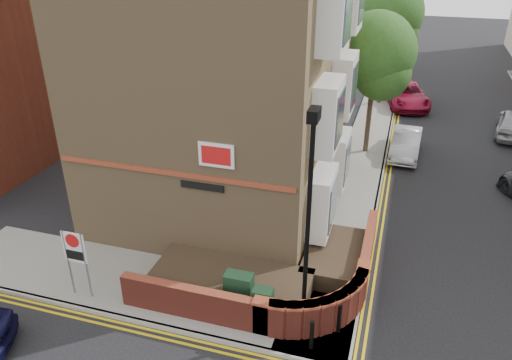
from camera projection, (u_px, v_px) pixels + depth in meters
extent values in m
plane|color=black|center=(234.00, 345.00, 13.37)|extent=(120.00, 120.00, 0.00)
cube|color=gray|center=(144.00, 285.00, 15.54)|extent=(13.00, 3.00, 0.12)
cube|color=gray|center=(369.00, 137.00, 26.47)|extent=(2.00, 32.00, 0.12)
cube|color=gray|center=(119.00, 317.00, 14.26)|extent=(13.00, 0.15, 0.12)
cube|color=gray|center=(388.00, 139.00, 26.21)|extent=(0.15, 32.00, 0.12)
cube|color=gold|center=(114.00, 324.00, 14.07)|extent=(13.00, 0.28, 0.01)
cube|color=gold|center=(393.00, 141.00, 26.17)|extent=(0.28, 32.00, 0.01)
cube|color=#8D6F4B|center=(226.00, 60.00, 18.43)|extent=(8.00, 10.00, 11.00)
cube|color=brown|center=(171.00, 173.00, 15.19)|extent=(7.80, 0.06, 0.15)
cube|color=white|center=(216.00, 155.00, 14.42)|extent=(1.10, 0.05, 0.75)
cube|color=black|center=(202.00, 187.00, 15.05)|extent=(1.40, 0.04, 0.22)
cylinder|color=black|center=(307.00, 233.00, 12.57)|extent=(0.12, 0.12, 6.00)
cylinder|color=black|center=(303.00, 313.00, 13.74)|extent=(0.20, 0.20, 0.80)
cube|color=black|center=(314.00, 115.00, 11.14)|extent=(0.25, 0.50, 0.30)
cube|color=#16331F|center=(239.00, 292.00, 14.24)|extent=(0.80, 0.45, 1.20)
cube|color=#16331F|center=(263.00, 305.00, 13.79)|extent=(0.55, 0.40, 1.10)
cylinder|color=black|center=(312.00, 335.00, 12.94)|extent=(0.11, 0.11, 0.90)
cylinder|color=black|center=(339.00, 319.00, 13.46)|extent=(0.11, 0.11, 0.90)
cylinder|color=slate|center=(69.00, 263.00, 14.63)|extent=(0.06, 0.06, 2.20)
cylinder|color=slate|center=(86.00, 266.00, 14.47)|extent=(0.06, 0.06, 2.20)
cube|color=white|center=(74.00, 247.00, 14.28)|extent=(0.72, 0.04, 1.00)
cylinder|color=red|center=(72.00, 241.00, 14.14)|extent=(0.44, 0.02, 0.44)
cylinder|color=#382B1E|center=(370.00, 107.00, 23.70)|extent=(0.24, 0.24, 4.55)
sphere|color=#27501A|center=(376.00, 52.00, 22.53)|extent=(3.64, 3.64, 3.64)
sphere|color=#27501A|center=(382.00, 72.00, 22.55)|extent=(2.60, 2.60, 2.60)
sphere|color=#27501A|center=(369.00, 59.00, 23.15)|extent=(2.86, 2.86, 2.86)
cylinder|color=#382B1E|center=(383.00, 63.00, 30.41)|extent=(0.24, 0.24, 5.04)
sphere|color=#27501A|center=(389.00, 13.00, 29.11)|extent=(4.03, 4.03, 4.03)
sphere|color=#27501A|center=(394.00, 31.00, 29.17)|extent=(2.88, 2.88, 2.88)
sphere|color=#27501A|center=(383.00, 21.00, 29.76)|extent=(3.17, 3.17, 3.17)
cylinder|color=#382B1E|center=(391.00, 40.00, 37.30)|extent=(0.24, 0.24, 4.76)
sphere|color=#27501A|center=(395.00, 1.00, 36.07)|extent=(3.81, 3.81, 3.81)
sphere|color=#27501A|center=(399.00, 15.00, 36.11)|extent=(2.72, 2.72, 2.72)
sphere|color=#27501A|center=(391.00, 7.00, 36.70)|extent=(2.99, 2.99, 2.99)
cylinder|color=black|center=(391.00, 66.00, 33.28)|extent=(0.10, 0.10, 3.20)
imported|color=black|center=(395.00, 34.00, 32.33)|extent=(0.20, 0.16, 1.00)
imported|color=#A7A9AF|center=(406.00, 143.00, 24.26)|extent=(1.46, 3.83, 1.25)
imported|color=maroon|center=(406.00, 95.00, 31.07)|extent=(3.38, 5.33, 1.37)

